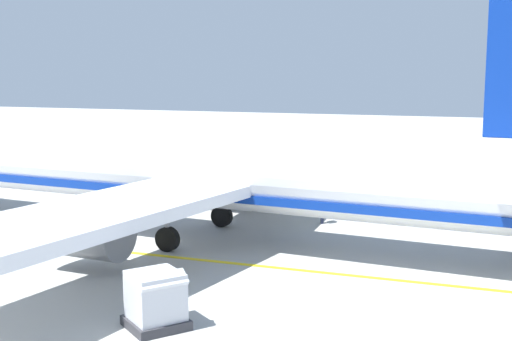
{
  "coord_description": "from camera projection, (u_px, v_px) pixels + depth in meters",
  "views": [
    {
      "loc": [
        1.56,
        8.85,
        7.99
      ],
      "look_at": [
        31.93,
        19.83,
        3.14
      ],
      "focal_mm": 47.53,
      "sensor_mm": 36.0,
      "label": 1
    }
  ],
  "objects": [
    {
      "name": "airliner_foreground",
      "position": [
        179.0,
        167.0,
        32.2
      ],
      "size": [
        34.58,
        41.74,
        11.9
      ],
      "color": "silver",
      "rests_on": "ground"
    },
    {
      "name": "cargo_container_mid",
      "position": [
        156.0,
        300.0,
        20.99
      ],
      "size": [
        2.41,
        2.41,
        1.9
      ],
      "color": "#333338",
      "rests_on": "ground"
    },
    {
      "name": "crew_marshaller",
      "position": [
        322.0,
        205.0,
        35.26
      ],
      "size": [
        0.59,
        0.38,
        1.66
      ],
      "color": "#191E33",
      "rests_on": "ground"
    },
    {
      "name": "apron_guide_line",
      "position": [
        240.0,
        264.0,
        28.01
      ],
      "size": [
        0.3,
        60.0,
        0.01
      ],
      "primitive_type": "cube",
      "color": "yellow",
      "rests_on": "ground"
    }
  ]
}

